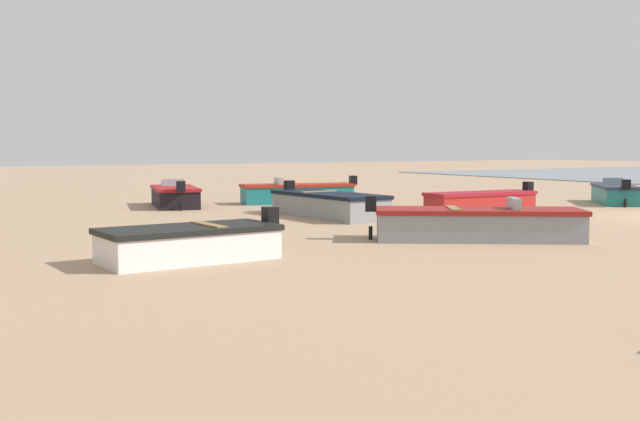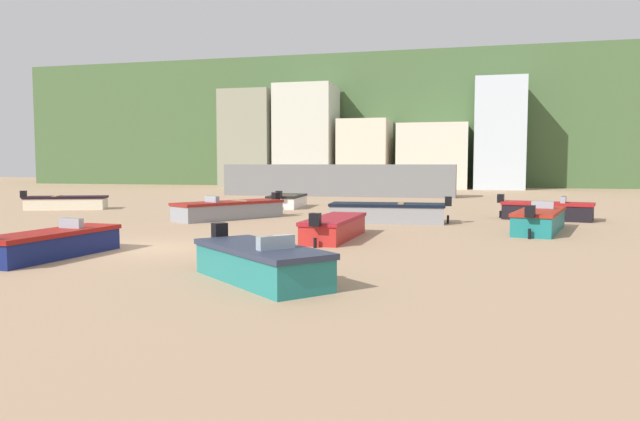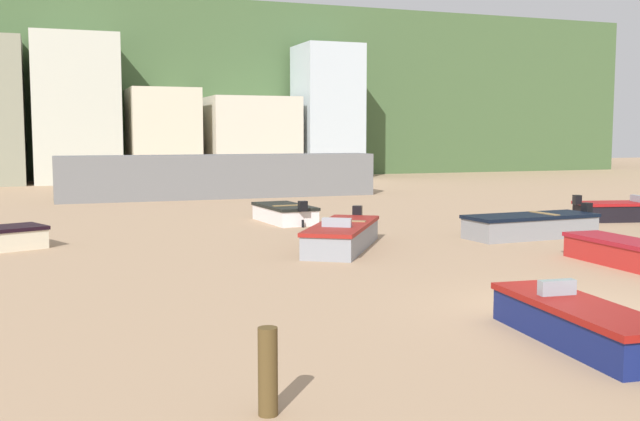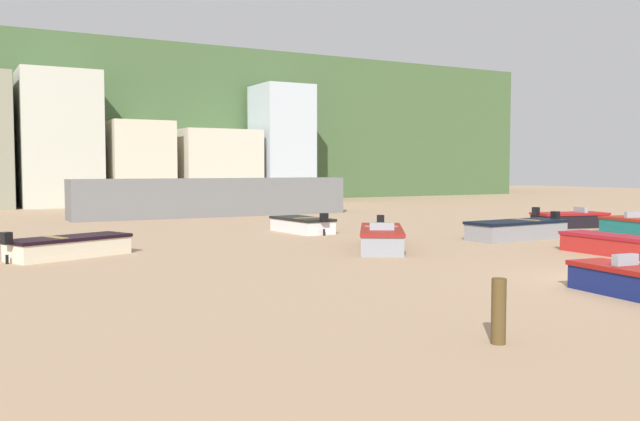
# 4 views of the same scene
# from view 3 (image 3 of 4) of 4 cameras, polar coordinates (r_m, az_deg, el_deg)

# --- Properties ---
(ground_plane) EXTENTS (160.00, 160.00, 0.00)m
(ground_plane) POSITION_cam_3_polar(r_m,az_deg,el_deg) (16.57, 18.12, -7.30)
(ground_plane) COLOR tan
(headland_hill) EXTENTS (90.00, 32.00, 14.86)m
(headland_hill) POSITION_cam_3_polar(r_m,az_deg,el_deg) (79.36, -12.97, 8.40)
(headland_hill) COLOR #415C34
(headland_hill) RESTS_ON ground
(harbor_pier) EXTENTS (18.21, 2.40, 2.48)m
(harbor_pier) POSITION_cam_3_polar(r_m,az_deg,el_deg) (43.75, -7.55, 2.59)
(harbor_pier) COLOR slate
(harbor_pier) RESTS_ON ground
(townhouse_left) EXTENTS (6.18, 5.54, 10.98)m
(townhouse_left) POSITION_cam_3_polar(r_m,az_deg,el_deg) (59.47, -18.00, 7.30)
(townhouse_left) COLOR beige
(townhouse_left) RESTS_ON ground
(townhouse_centre_right) EXTENTS (5.16, 6.44, 7.15)m
(townhouse_centre_right) POSITION_cam_3_polar(r_m,az_deg,el_deg) (60.49, -11.86, 5.61)
(townhouse_centre_right) COLOR beige
(townhouse_centre_right) RESTS_ON ground
(townhouse_right) EXTENTS (7.03, 6.08, 6.61)m
(townhouse_right) POSITION_cam_3_polar(r_m,az_deg,el_deg) (61.74, -5.28, 5.47)
(townhouse_right) COLOR beige
(townhouse_right) RESTS_ON ground
(townhouse_far_right) EXTENTS (4.85, 5.16, 10.98)m
(townhouse_far_right) POSITION_cam_3_polar(r_m,az_deg,el_deg) (63.32, 0.56, 7.48)
(townhouse_far_right) COLOR silver
(townhouse_far_right) RESTS_ON ground
(boat_red_1) EXTENTS (1.43, 4.68, 1.05)m
(boat_red_1) POSITION_cam_3_polar(r_m,az_deg,el_deg) (22.59, 22.47, -3.03)
(boat_red_1) COLOR #B32420
(boat_red_1) RESTS_ON ground
(boat_navy_2) EXTENTS (1.63, 4.47, 1.05)m
(boat_navy_2) POSITION_cam_3_polar(r_m,az_deg,el_deg) (14.10, 19.03, -8.05)
(boat_navy_2) COLOR navy
(boat_navy_2) RESTS_ON ground
(boat_grey_3) EXTENTS (5.20, 2.02, 1.15)m
(boat_grey_3) POSITION_cam_3_polar(r_m,az_deg,el_deg) (27.79, 15.68, -1.12)
(boat_grey_3) COLOR gray
(boat_grey_3) RESTS_ON ground
(boat_grey_4) EXTENTS (4.20, 5.26, 1.13)m
(boat_grey_4) POSITION_cam_3_polar(r_m,az_deg,el_deg) (24.18, 1.71, -1.92)
(boat_grey_4) COLOR gray
(boat_grey_4) RESTS_ON ground
(boat_black_6) EXTENTS (4.26, 2.44, 1.11)m
(boat_black_6) POSITION_cam_3_polar(r_m,az_deg,el_deg) (34.45, 21.95, -0.04)
(boat_black_6) COLOR black
(boat_black_6) RESTS_ON ground
(boat_white_8) EXTENTS (1.92, 4.00, 1.05)m
(boat_white_8) POSITION_cam_3_polar(r_m,az_deg,el_deg) (31.40, -2.69, -0.21)
(boat_white_8) COLOR white
(boat_white_8) RESTS_ON ground
(mooring_post_near_water) EXTENTS (0.26, 0.26, 1.18)m
(mooring_post_near_water) POSITION_cam_3_polar(r_m,az_deg,el_deg) (10.07, -3.97, -12.08)
(mooring_post_near_water) COLOR #503C1E
(mooring_post_near_water) RESTS_ON ground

